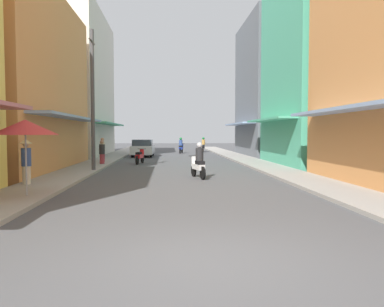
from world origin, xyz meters
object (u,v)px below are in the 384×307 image
object	(u,v)px
motorbike_black	(203,145)
pedestrian_foreground	(26,160)
parked_car	(143,148)
utility_pole	(93,100)
pedestrian_crossing	(102,153)
motorbike_blue	(181,146)
vendor_umbrella	(25,127)
motorbike_red	(140,156)
motorbike_white	(198,162)
pedestrian_midway	(103,151)

from	to	relation	value
motorbike_black	pedestrian_foreground	bearing A→B (deg)	-109.01
parked_car	utility_pole	size ratio (longest dim) A/B	0.58
parked_car	pedestrian_crossing	world-z (taller)	pedestrian_crossing
motorbike_blue	motorbike_black	xyz separation A→B (m)	(2.49, 2.71, 0.00)
vendor_umbrella	motorbike_black	bearing A→B (deg)	74.26
motorbike_blue	motorbike_red	bearing A→B (deg)	-103.71
motorbike_white	pedestrian_crossing	bearing A→B (deg)	128.41
motorbike_blue	pedestrian_midway	distance (m)	13.60
motorbike_black	pedestrian_foreground	xyz separation A→B (m)	(-8.93, -25.93, 0.28)
motorbike_blue	vendor_umbrella	distance (m)	26.34
motorbike_red	vendor_umbrella	bearing A→B (deg)	-100.53
motorbike_white	vendor_umbrella	size ratio (longest dim) A/B	0.75
parked_car	utility_pole	distance (m)	13.19
motorbike_blue	motorbike_black	world-z (taller)	same
motorbike_black	motorbike_blue	bearing A→B (deg)	-132.59
motorbike_red	motorbike_white	xyz separation A→B (m)	(3.12, -8.00, 0.20)
motorbike_white	pedestrian_foreground	distance (m)	6.90
motorbike_red	parked_car	world-z (taller)	parked_car
vendor_umbrella	motorbike_red	bearing A→B (deg)	79.47
parked_car	pedestrian_midway	distance (m)	7.59
motorbike_white	vendor_umbrella	distance (m)	7.55
parked_car	utility_pole	xyz separation A→B (m)	(-1.66, -12.75, 2.91)
motorbike_blue	pedestrian_midway	bearing A→B (deg)	-114.17
motorbike_red	motorbike_white	distance (m)	8.59
motorbike_black	parked_car	bearing A→B (deg)	-127.07
pedestrian_foreground	utility_pole	distance (m)	6.12
pedestrian_midway	vendor_umbrella	distance (m)	13.38
parked_car	motorbike_red	bearing A→B (deg)	-87.67
pedestrian_foreground	pedestrian_crossing	distance (m)	9.23
motorbike_white	motorbike_black	distance (m)	23.61
parked_car	pedestrian_midway	bearing A→B (deg)	-106.38
parked_car	utility_pole	bearing A→B (deg)	-97.43
motorbike_blue	vendor_umbrella	xyz separation A→B (m)	(-5.52, -25.72, 1.43)
motorbike_black	vendor_umbrella	size ratio (longest dim) A/B	0.76
pedestrian_crossing	motorbike_black	bearing A→B (deg)	65.02
vendor_umbrella	pedestrian_foreground	bearing A→B (deg)	110.14
utility_pole	pedestrian_midway	bearing A→B (deg)	94.98
parked_car	vendor_umbrella	size ratio (longest dim) A/B	1.75
parked_car	pedestrian_crossing	distance (m)	9.13
motorbike_black	pedestrian_midway	xyz separation A→B (m)	(-8.06, -15.12, 0.14)
pedestrian_foreground	pedestrian_crossing	bearing A→B (deg)	83.03
motorbike_red	utility_pole	xyz separation A→B (m)	(-1.97, -5.10, 3.14)
motorbike_white	motorbike_black	bearing A→B (deg)	83.95
motorbike_black	vendor_umbrella	distance (m)	29.57
pedestrian_foreground	utility_pole	xyz separation A→B (m)	(1.35, 5.34, 2.66)
pedestrian_crossing	pedestrian_foreground	bearing A→B (deg)	-96.97
motorbike_red	pedestrian_foreground	xyz separation A→B (m)	(-3.32, -10.44, 0.48)
motorbike_blue	parked_car	size ratio (longest dim) A/B	0.43
motorbike_black	pedestrian_midway	bearing A→B (deg)	-118.06
parked_car	pedestrian_foreground	size ratio (longest dim) A/B	2.36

